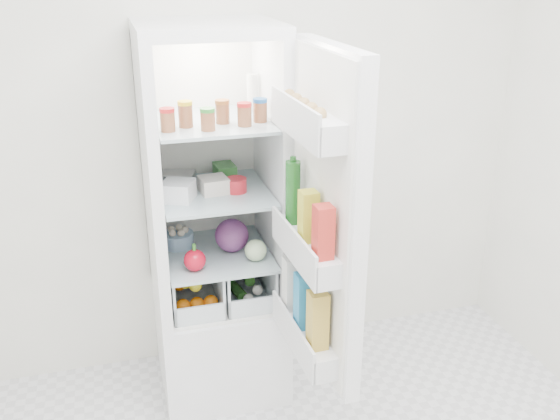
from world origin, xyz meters
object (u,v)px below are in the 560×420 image
object	(u,v)px
refrigerator	(215,262)
fridge_door	(320,225)
mushroom_bowl	(178,239)
red_cabbage	(232,235)

from	to	relation	value
refrigerator	fridge_door	size ratio (longest dim) A/B	1.38
refrigerator	mushroom_bowl	size ratio (longest dim) A/B	12.20
red_cabbage	refrigerator	bearing A→B (deg)	137.99
refrigerator	fridge_door	distance (m)	0.83
refrigerator	fridge_door	world-z (taller)	refrigerator
refrigerator	mushroom_bowl	distance (m)	0.21
mushroom_bowl	fridge_door	distance (m)	0.90
red_cabbage	fridge_door	size ratio (longest dim) A/B	0.12
mushroom_bowl	fridge_door	bearing A→B (deg)	-55.42
fridge_door	refrigerator	bearing A→B (deg)	23.92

